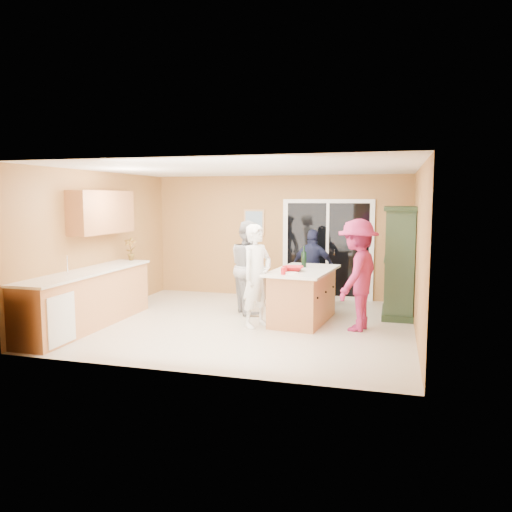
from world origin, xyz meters
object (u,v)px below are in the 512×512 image
(woman_white, at_px, (257,276))
(woman_navy, at_px, (313,267))
(woman_grey, at_px, (249,267))
(green_hutch, at_px, (399,263))
(kitchen_island, at_px, (303,297))
(woman_magenta, at_px, (357,275))

(woman_white, relative_size, woman_navy, 1.12)
(woman_white, bearing_deg, woman_grey, 51.03)
(green_hutch, relative_size, woman_white, 1.16)
(kitchen_island, xyz_separation_m, green_hutch, (1.59, 0.82, 0.54))
(green_hutch, distance_m, woman_grey, 2.70)
(woman_navy, bearing_deg, green_hutch, 168.86)
(kitchen_island, relative_size, woman_white, 1.07)
(green_hutch, bearing_deg, kitchen_island, -152.79)
(woman_grey, bearing_deg, kitchen_island, -144.68)
(kitchen_island, xyz_separation_m, woman_navy, (-0.04, 1.35, 0.33))
(woman_grey, xyz_separation_m, woman_navy, (1.04, 0.94, -0.10))
(green_hutch, xyz_separation_m, woman_white, (-2.26, -1.37, -0.11))
(woman_grey, height_order, woman_magenta, woman_magenta)
(kitchen_island, bearing_deg, woman_magenta, -12.37)
(woman_grey, height_order, woman_navy, woman_grey)
(green_hutch, xyz_separation_m, woman_magenta, (-0.65, -1.14, -0.07))
(woman_white, relative_size, woman_grey, 0.99)
(woman_white, bearing_deg, kitchen_island, -22.48)
(green_hutch, distance_m, woman_magenta, 1.31)
(kitchen_island, height_order, woman_white, woman_white)
(woman_navy, height_order, woman_magenta, woman_magenta)
(woman_white, distance_m, woman_navy, 2.01)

